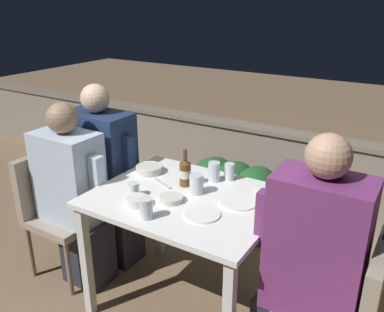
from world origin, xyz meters
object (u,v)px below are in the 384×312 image
at_px(person_navy_jumper, 105,176).
at_px(potted_plant, 89,167).
at_px(person_purple_stripe, 307,267).
at_px(chair_left_near, 56,202).
at_px(beer_bottle, 185,172).
at_px(chair_left_far, 87,186).
at_px(chair_right_near, 347,307).
at_px(chair_right_far, 362,272).
at_px(person_blue_shirt, 75,196).

bearing_deg(person_navy_jumper, potted_plant, 144.52).
relative_size(person_navy_jumper, person_purple_stripe, 0.99).
relative_size(chair_left_near, beer_bottle, 3.77).
bearing_deg(chair_left_far, chair_right_near, -8.83).
distance_m(chair_right_near, person_purple_stripe, 0.24).
bearing_deg(beer_bottle, chair_right_far, 2.45).
distance_m(chair_right_near, beer_bottle, 1.09).
distance_m(person_navy_jumper, beer_bottle, 0.72).
height_order(person_navy_jumper, person_purple_stripe, person_purple_stripe).
bearing_deg(potted_plant, person_blue_shirt, -49.02).
bearing_deg(person_navy_jumper, chair_right_far, -0.05).
bearing_deg(person_blue_shirt, chair_left_far, 124.90).
height_order(chair_right_near, beer_bottle, beer_bottle).
bearing_deg(person_blue_shirt, chair_right_near, -0.04).
distance_m(person_navy_jumper, potted_plant, 0.82).
bearing_deg(potted_plant, beer_bottle, -20.62).
distance_m(chair_left_near, chair_right_near, 1.88).
distance_m(chair_left_near, person_navy_jumper, 0.37).
xyz_separation_m(chair_left_near, beer_bottle, (0.88, 0.25, 0.33)).
height_order(person_blue_shirt, chair_right_far, person_blue_shirt).
height_order(person_blue_shirt, chair_left_far, person_blue_shirt).
xyz_separation_m(person_navy_jumper, chair_right_near, (1.70, -0.29, -0.12)).
distance_m(chair_right_far, potted_plant, 2.40).
bearing_deg(chair_right_near, chair_right_far, 87.45).
bearing_deg(chair_right_near, person_purple_stripe, -180.00).
relative_size(person_purple_stripe, chair_right_far, 1.53).
xyz_separation_m(chair_left_far, chair_right_far, (1.91, -0.00, 0.00)).
relative_size(chair_right_near, person_purple_stripe, 0.65).
bearing_deg(person_purple_stripe, potted_plant, 160.75).
relative_size(person_navy_jumper, beer_bottle, 5.69).
xyz_separation_m(chair_left_near, chair_right_far, (1.90, 0.29, 0.00)).
bearing_deg(person_navy_jumper, chair_right_near, -9.81).
distance_m(person_blue_shirt, chair_right_near, 1.69).
height_order(person_purple_stripe, chair_right_far, person_purple_stripe).
height_order(person_navy_jumper, beer_bottle, person_navy_jumper).
xyz_separation_m(chair_left_near, person_navy_jumper, (0.18, 0.29, 0.12)).
height_order(chair_left_far, person_navy_jumper, person_navy_jumper).
distance_m(person_blue_shirt, chair_right_far, 1.73).
relative_size(person_blue_shirt, person_navy_jumper, 0.95).
height_order(chair_right_near, potted_plant, chair_right_near).
height_order(beer_bottle, potted_plant, beer_bottle).
relative_size(chair_left_near, person_navy_jumper, 0.66).
height_order(chair_left_far, person_purple_stripe, person_purple_stripe).
bearing_deg(person_blue_shirt, beer_bottle, 20.01).
distance_m(chair_right_near, potted_plant, 2.46).
xyz_separation_m(person_purple_stripe, potted_plant, (-2.15, 0.75, -0.26)).
bearing_deg(person_navy_jumper, person_blue_shirt, -87.81).
bearing_deg(chair_right_near, beer_bottle, 166.14).
bearing_deg(person_blue_shirt, chair_left_near, -180.00).
bearing_deg(beer_bottle, chair_left_far, 177.08).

